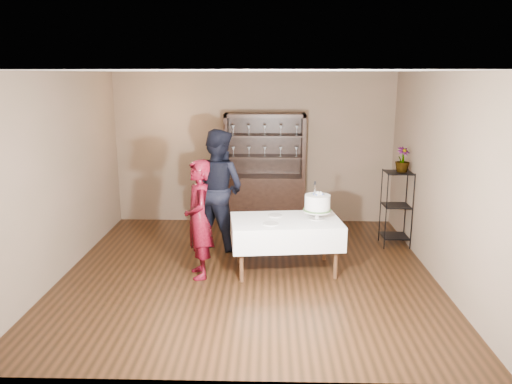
# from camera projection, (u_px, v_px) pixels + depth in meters

# --- Properties ---
(floor) EXTENTS (5.00, 5.00, 0.00)m
(floor) POSITION_uv_depth(u_px,v_px,m) (248.00, 272.00, 6.87)
(floor) COLOR black
(floor) RESTS_ON ground
(ceiling) EXTENTS (5.00, 5.00, 0.00)m
(ceiling) POSITION_uv_depth(u_px,v_px,m) (248.00, 71.00, 6.25)
(ceiling) COLOR silver
(ceiling) RESTS_ON back_wall
(back_wall) EXTENTS (5.00, 0.02, 2.70)m
(back_wall) POSITION_uv_depth(u_px,v_px,m) (254.00, 149.00, 8.99)
(back_wall) COLOR brown
(back_wall) RESTS_ON floor
(wall_left) EXTENTS (0.02, 5.00, 2.70)m
(wall_left) POSITION_uv_depth(u_px,v_px,m) (60.00, 175.00, 6.63)
(wall_left) COLOR brown
(wall_left) RESTS_ON floor
(wall_right) EXTENTS (0.02, 5.00, 2.70)m
(wall_right) POSITION_uv_depth(u_px,v_px,m) (439.00, 177.00, 6.49)
(wall_right) COLOR brown
(wall_right) RESTS_ON floor
(china_hutch) EXTENTS (1.40, 0.48, 2.00)m
(china_hutch) POSITION_uv_depth(u_px,v_px,m) (265.00, 189.00, 8.90)
(china_hutch) COLOR black
(china_hutch) RESTS_ON floor
(plant_etagere) EXTENTS (0.42, 0.42, 1.20)m
(plant_etagere) POSITION_uv_depth(u_px,v_px,m) (396.00, 205.00, 7.83)
(plant_etagere) COLOR black
(plant_etagere) RESTS_ON floor
(cake_table) EXTENTS (1.57, 1.07, 0.73)m
(cake_table) POSITION_uv_depth(u_px,v_px,m) (286.00, 232.00, 6.82)
(cake_table) COLOR white
(cake_table) RESTS_ON floor
(woman) EXTENTS (0.53, 0.66, 1.59)m
(woman) POSITION_uv_depth(u_px,v_px,m) (199.00, 219.00, 6.58)
(woman) COLOR #31040C
(woman) RESTS_ON floor
(man) EXTENTS (1.14, 1.07, 1.86)m
(man) POSITION_uv_depth(u_px,v_px,m) (218.00, 189.00, 7.73)
(man) COLOR black
(man) RESTS_ON floor
(cake) EXTENTS (0.39, 0.39, 0.53)m
(cake) POSITION_uv_depth(u_px,v_px,m) (317.00, 204.00, 6.75)
(cake) COLOR beige
(cake) RESTS_ON cake_table
(plate_near) EXTENTS (0.27, 0.27, 0.01)m
(plate_near) POSITION_uv_depth(u_px,v_px,m) (271.00, 224.00, 6.56)
(plate_near) COLOR beige
(plate_near) RESTS_ON cake_table
(plate_far) EXTENTS (0.24, 0.24, 0.01)m
(plate_far) POSITION_uv_depth(u_px,v_px,m) (275.00, 216.00, 6.94)
(plate_far) COLOR beige
(plate_far) RESTS_ON cake_table
(potted_plant) EXTENTS (0.29, 0.29, 0.39)m
(potted_plant) POSITION_uv_depth(u_px,v_px,m) (402.00, 160.00, 7.66)
(potted_plant) COLOR #406831
(potted_plant) RESTS_ON plant_etagere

